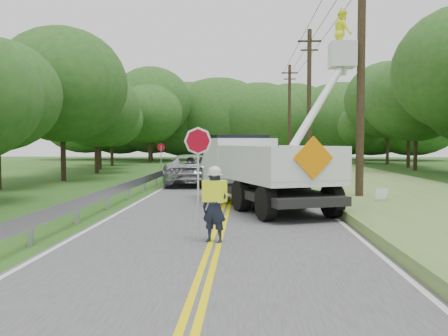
{
  "coord_description": "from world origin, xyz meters",
  "views": [
    {
      "loc": [
        0.7,
        -9.5,
        2.31
      ],
      "look_at": [
        0.0,
        6.0,
        1.5
      ],
      "focal_mm": 38.87,
      "sensor_mm": 36.0,
      "label": 1
    }
  ],
  "objects": [
    {
      "name": "treeline_left",
      "position": [
        -10.8,
        31.98,
        5.68
      ],
      "size": [
        9.97,
        54.65,
        11.53
      ],
      "color": "#332319",
      "rests_on": "ground"
    },
    {
      "name": "stop_sign_permanent",
      "position": [
        -4.48,
        19.85,
        1.48
      ],
      "size": [
        0.45,
        0.22,
        2.27
      ],
      "color": "#9FA0A7",
      "rests_on": "ground"
    },
    {
      "name": "ground",
      "position": [
        0.0,
        0.0,
        0.0
      ],
      "size": [
        140.0,
        140.0,
        0.0
      ],
      "primitive_type": "plane",
      "color": "#234F14",
      "rests_on": "ground"
    },
    {
      "name": "guardrail",
      "position": [
        -4.02,
        14.91,
        0.55
      ],
      "size": [
        0.18,
        48.0,
        0.77
      ],
      "color": "#9FA0A7",
      "rests_on": "ground"
    },
    {
      "name": "road",
      "position": [
        0.0,
        14.0,
        0.01
      ],
      "size": [
        7.2,
        96.0,
        0.03
      ],
      "color": "#454446",
      "rests_on": "ground"
    },
    {
      "name": "yard_sign",
      "position": [
        5.36,
        7.29,
        0.54
      ],
      "size": [
        0.49,
        0.22,
        0.75
      ],
      "color": "white",
      "rests_on": "ground"
    },
    {
      "name": "tall_grass_verge",
      "position": [
        7.1,
        14.0,
        0.15
      ],
      "size": [
        7.0,
        96.0,
        0.3
      ],
      "primitive_type": "cube",
      "color": "#567737",
      "rests_on": "ground"
    },
    {
      "name": "suv_silver",
      "position": [
        -2.32,
        16.78,
        0.85
      ],
      "size": [
        3.4,
        6.24,
        1.66
      ],
      "primitive_type": "imported",
      "rotation": [
        0.0,
        0.0,
        3.25
      ],
      "color": "#A4A7AB",
      "rests_on": "road"
    },
    {
      "name": "treeline_horizon",
      "position": [
        0.68,
        56.26,
        5.5
      ],
      "size": [
        55.79,
        13.59,
        11.17
      ],
      "color": "#234D1C",
      "rests_on": "ground"
    },
    {
      "name": "suv_darkgrey",
      "position": [
        -1.64,
        24.38,
        0.82
      ],
      "size": [
        3.03,
        5.75,
        1.59
      ],
      "primitive_type": "imported",
      "rotation": [
        0.0,
        0.0,
        3.29
      ],
      "color": "#393A41",
      "rests_on": "road"
    },
    {
      "name": "flagger",
      "position": [
        -0.03,
        1.54,
        0.97
      ],
      "size": [
        1.07,
        0.58,
        2.66
      ],
      "color": "#191E33",
      "rests_on": "road"
    },
    {
      "name": "bucket_truck",
      "position": [
        1.23,
        8.64,
        1.63
      ],
      "size": [
        5.84,
        7.86,
        7.23
      ],
      "color": "black",
      "rests_on": "road"
    },
    {
      "name": "utility_poles",
      "position": [
        5.0,
        17.02,
        5.27
      ],
      "size": [
        1.6,
        43.3,
        10.0
      ],
      "color": "black",
      "rests_on": "ground"
    }
  ]
}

